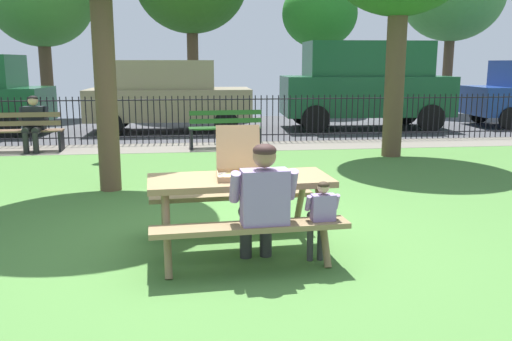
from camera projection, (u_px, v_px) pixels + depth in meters
ground at (225, 202)px, 7.47m from camera, size 28.00×11.24×0.02m
cobblestone_walkway at (210, 147)px, 12.26m from camera, size 28.00×1.40×0.01m
street_asphalt at (205, 127)px, 15.98m from camera, size 28.00×6.26×0.01m
picnic_table_foreground at (240, 194)px, 5.38m from camera, size 1.89×1.59×0.79m
pizza_box_open at (239, 167)px, 5.38m from camera, size 0.46×0.53×0.49m
pizza_slice_on_table at (275, 174)px, 5.48m from camera, size 0.29×0.26×0.02m
adult_at_table at (262, 200)px, 4.91m from camera, size 0.62×0.61×1.19m
child_at_table at (321, 214)px, 5.02m from camera, size 0.32×0.32×0.83m
iron_fence_streetside at (208, 119)px, 12.83m from camera, size 18.99×0.03×1.11m
park_bench_left at (24, 132)px, 11.56m from camera, size 1.61×0.51×0.85m
park_bench_center at (225, 129)px, 12.08m from camera, size 1.63×0.57×0.85m
person_on_park_bench at (33, 121)px, 11.55m from camera, size 0.61×0.59×1.19m
lamp_post_walkway at (108, 20)px, 11.46m from camera, size 0.28×0.28×4.62m
parked_car_center at (168, 95)px, 14.81m from camera, size 4.42×1.96×1.94m
parked_car_right at (365, 83)px, 15.43m from camera, size 4.79×2.25×2.46m
far_tree_midleft at (41, 1)px, 18.28m from camera, size 3.46×3.46×5.51m
far_tree_midright at (320, 15)px, 19.53m from camera, size 2.72×2.72×4.84m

